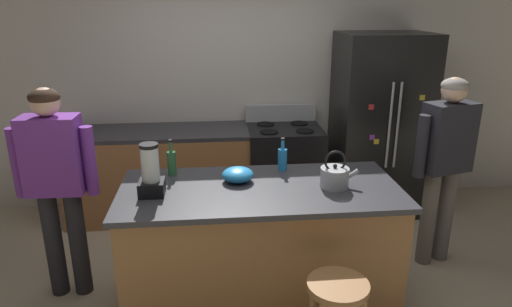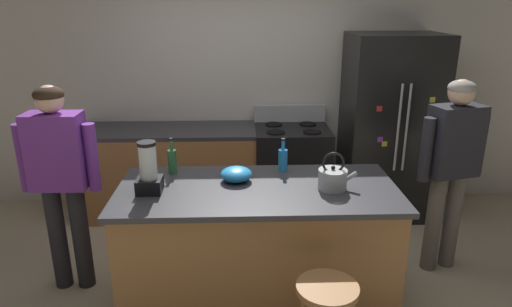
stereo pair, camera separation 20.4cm
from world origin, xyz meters
name	(u,v)px [view 2 (the right image)]	position (x,y,z in m)	size (l,w,h in m)	color
ground_plane	(257,299)	(0.00, 0.00, 0.00)	(14.00, 14.00, 0.00)	beige
back_wall	(250,80)	(0.00, 1.95, 1.35)	(8.00, 0.10, 2.70)	silver
kitchen_island	(257,246)	(0.00, 0.00, 0.47)	(1.97, 0.89, 0.93)	#9E6B3D
back_counter_run	(176,171)	(-0.80, 1.55, 0.46)	(2.00, 0.64, 0.93)	#9E6B3D
refrigerator	(389,127)	(1.41, 1.50, 0.94)	(0.90, 0.73, 1.87)	black
stove_range	(291,170)	(0.42, 1.52, 0.48)	(0.76, 0.65, 1.11)	black
person_by_island_left	(60,171)	(-1.45, 0.25, 0.98)	(0.59, 0.23, 1.62)	#26262B
person_by_sink_right	(452,159)	(1.56, 0.41, 0.97)	(0.59, 0.31, 1.61)	#66605B
bar_stool	(326,307)	(0.37, -0.76, 0.50)	(0.36, 0.36, 0.64)	#9E6B3D
blender_appliance	(149,171)	(-0.74, -0.05, 1.08)	(0.17, 0.17, 0.36)	black
bottle_olive_oil	(172,160)	(-0.63, 0.30, 1.03)	(0.07, 0.07, 0.28)	#2D6638
bottle_soda	(283,159)	(0.21, 0.33, 1.02)	(0.07, 0.07, 0.26)	#268CD8
mixing_bowl	(236,174)	(-0.15, 0.13, 0.98)	(0.23, 0.23, 0.10)	#268CD8
tea_kettle	(333,178)	(0.52, -0.04, 1.01)	(0.28, 0.20, 0.27)	#B7BABF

